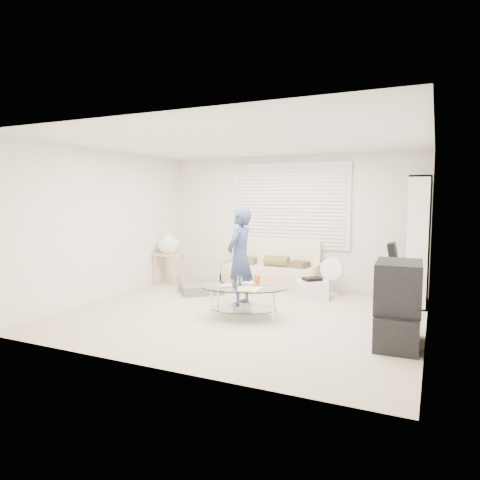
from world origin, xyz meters
The scene contains 13 objects.
ground centered at (0.00, 0.00, 0.00)m, with size 5.00×5.00×0.00m, color #BEAC94.
room_shell centered at (0.00, 0.48, 1.63)m, with size 5.02×4.52×2.51m.
window_blinds centered at (0.00, 2.20, 1.55)m, with size 2.32×0.08×1.62m.
futon_sofa centered at (-0.22, 1.87, 0.30)m, with size 1.86×0.75×0.91m.
grey_floor_pillow centered at (-1.25, 0.96, 0.08)m, with size 0.70×0.70×0.16m, color slate.
side_table centered at (-2.22, 1.39, 0.79)m, with size 0.54×0.43×1.07m.
bookshelf centered at (2.32, 1.64, 1.02)m, with size 0.32×0.86×2.04m.
guitar_case centered at (2.00, 1.65, 0.43)m, with size 0.36×0.36×0.96m.
floor_fan centered at (0.95, 1.70, 0.39)m, with size 0.41×0.27×0.67m.
storage_bin centered at (0.71, 1.31, 0.17)m, with size 0.61×0.52×0.36m.
tv_unit centered at (2.20, -0.49, 0.47)m, with size 0.53×0.91×0.97m.
coffee_table centered at (0.13, -0.23, 0.36)m, with size 1.40×1.10×0.57m.
standing_person centered at (-0.22, 0.42, 0.77)m, with size 0.56×0.37×1.54m, color navy.
Camera 1 is at (2.56, -5.65, 1.69)m, focal length 32.00 mm.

